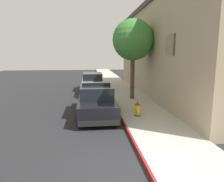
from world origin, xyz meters
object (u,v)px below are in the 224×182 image
object	(u,v)px
police_cruiser	(96,101)
street_tree	(133,40)
parked_car_silver_ahead	(93,82)
fire_hydrant	(137,109)

from	to	relation	value
police_cruiser	street_tree	world-z (taller)	street_tree
police_cruiser	parked_car_silver_ahead	size ratio (longest dim) A/B	1.00
street_tree	police_cruiser	bearing A→B (deg)	-128.94
fire_hydrant	street_tree	size ratio (longest dim) A/B	0.14
parked_car_silver_ahead	street_tree	distance (m)	6.14
parked_car_silver_ahead	fire_hydrant	world-z (taller)	parked_car_silver_ahead
street_tree	fire_hydrant	bearing A→B (deg)	-98.33
police_cruiser	parked_car_silver_ahead	world-z (taller)	police_cruiser
police_cruiser	parked_car_silver_ahead	xyz separation A→B (m)	(-0.05, 7.61, -0.00)
police_cruiser	street_tree	xyz separation A→B (m)	(2.60, 3.21, 3.36)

